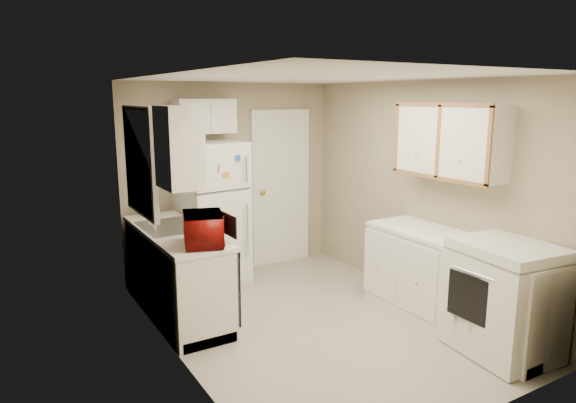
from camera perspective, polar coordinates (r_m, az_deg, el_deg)
floor at (r=5.31m, az=2.84°, el=-13.20°), size 3.80×3.80×0.00m
ceiling at (r=4.83m, az=3.13°, el=13.65°), size 3.80×3.80×0.00m
wall_left at (r=4.33m, az=-12.63°, el=-2.38°), size 3.80×3.80×0.00m
wall_right at (r=5.81m, az=14.53°, el=1.05°), size 3.80×3.80×0.00m
wall_back at (r=6.57m, az=-6.28°, el=2.52°), size 2.80×2.80×0.00m
wall_front at (r=3.56m, az=20.30°, el=-5.84°), size 2.80×2.80×0.00m
left_counter at (r=5.45m, az=-12.29°, el=-7.69°), size 0.60×1.80×0.90m
dishwasher at (r=5.01m, az=-6.88°, el=-8.78°), size 0.03×0.58×0.72m
sink at (r=5.47m, az=-12.98°, el=-3.17°), size 0.54×0.74×0.16m
microwave at (r=4.73m, az=-9.37°, el=-2.94°), size 0.57×0.42×0.34m
soap_bottle at (r=5.97m, az=-15.23°, el=-0.68°), size 0.13×0.13×0.21m
window_blinds at (r=5.26m, az=-16.03°, el=4.31°), size 0.10×0.98×1.08m
upper_cabinet_left at (r=4.48m, az=-12.03°, el=5.90°), size 0.30×0.45×0.70m
refrigerator at (r=6.21m, az=-8.43°, el=-1.30°), size 0.78×0.76×1.71m
cabinet_over_fridge at (r=6.20m, az=-9.26°, el=9.34°), size 0.70×0.30×0.40m
interior_door at (r=6.88m, az=-0.80°, el=1.48°), size 0.86×0.06×2.08m
right_counter at (r=5.27m, az=18.02°, el=-8.69°), size 0.60×2.00×0.90m
stove at (r=4.90m, az=22.88°, el=-9.92°), size 0.76×0.90×1.01m
upper_cabinet_right at (r=5.29m, az=17.56°, el=6.44°), size 0.30×1.20×0.70m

